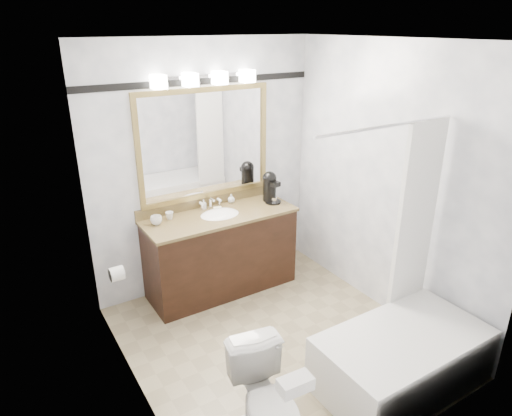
# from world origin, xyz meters

# --- Properties ---
(room) EXTENTS (2.42, 2.62, 2.52)m
(room) POSITION_xyz_m (0.00, 0.00, 1.25)
(room) COLOR #988A66
(room) RESTS_ON ground
(vanity) EXTENTS (1.53, 0.58, 0.97)m
(vanity) POSITION_xyz_m (0.00, 1.02, 0.44)
(vanity) COLOR black
(vanity) RESTS_ON ground
(mirror) EXTENTS (1.40, 0.04, 1.10)m
(mirror) POSITION_xyz_m (0.00, 1.28, 1.50)
(mirror) COLOR olive
(mirror) RESTS_ON room
(vanity_light_bar) EXTENTS (1.02, 0.14, 0.12)m
(vanity_light_bar) POSITION_xyz_m (0.00, 1.23, 2.13)
(vanity_light_bar) COLOR silver
(vanity_light_bar) RESTS_ON room
(accent_stripe) EXTENTS (2.40, 0.01, 0.06)m
(accent_stripe) POSITION_xyz_m (0.00, 1.29, 2.10)
(accent_stripe) COLOR black
(accent_stripe) RESTS_ON room
(bathtub) EXTENTS (1.30, 0.75, 1.96)m
(bathtub) POSITION_xyz_m (0.55, -0.90, 0.28)
(bathtub) COLOR white
(bathtub) RESTS_ON ground
(tp_roll) EXTENTS (0.11, 0.12, 0.12)m
(tp_roll) POSITION_xyz_m (-1.14, 0.66, 0.70)
(tp_roll) COLOR white
(tp_roll) RESTS_ON room
(toilet) EXTENTS (0.49, 0.72, 0.68)m
(toilet) POSITION_xyz_m (-0.64, -0.85, 0.34)
(toilet) COLOR white
(toilet) RESTS_ON ground
(tissue_box) EXTENTS (0.21, 0.12, 0.08)m
(tissue_box) POSITION_xyz_m (-0.64, -1.12, 0.72)
(tissue_box) COLOR white
(tissue_box) RESTS_ON toilet
(coffee_maker) EXTENTS (0.17, 0.21, 0.33)m
(coffee_maker) POSITION_xyz_m (0.62, 1.05, 1.02)
(coffee_maker) COLOR black
(coffee_maker) RESTS_ON vanity
(cup_left) EXTENTS (0.11, 0.11, 0.08)m
(cup_left) POSITION_xyz_m (-0.62, 1.11, 0.89)
(cup_left) COLOR white
(cup_left) RESTS_ON vanity
(cup_right) EXTENTS (0.09, 0.09, 0.07)m
(cup_right) POSITION_xyz_m (-0.47, 1.17, 0.89)
(cup_right) COLOR white
(cup_right) RESTS_ON vanity
(soap_bottle_a) EXTENTS (0.05, 0.05, 0.10)m
(soap_bottle_a) POSITION_xyz_m (-0.07, 1.23, 0.90)
(soap_bottle_a) COLOR white
(soap_bottle_a) RESTS_ON vanity
(soap_bottle_b) EXTENTS (0.09, 0.09, 0.09)m
(soap_bottle_b) POSITION_xyz_m (0.25, 1.23, 0.90)
(soap_bottle_b) COLOR white
(soap_bottle_b) RESTS_ON vanity
(soap_bar) EXTENTS (0.09, 0.07, 0.03)m
(soap_bar) POSITION_xyz_m (0.04, 1.13, 0.86)
(soap_bar) COLOR beige
(soap_bar) RESTS_ON vanity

